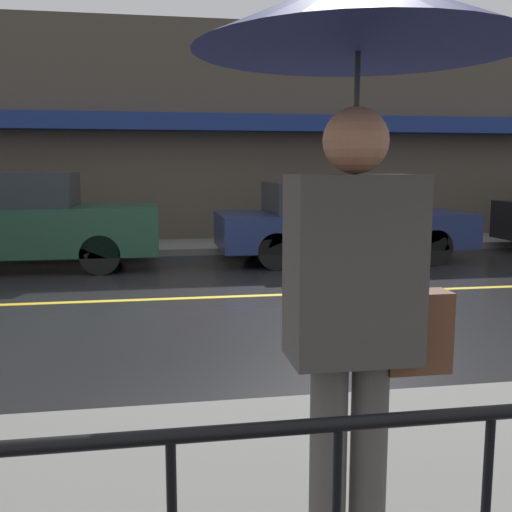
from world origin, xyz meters
TOP-DOWN VIEW (x-y plane):
  - ground_plane at (0.00, 0.00)m, footprint 80.00×80.00m
  - sidewalk_far at (0.00, 4.63)m, footprint 28.00×1.71m
  - lane_marking at (0.00, 0.00)m, footprint 25.20×0.12m
  - building_storefront at (0.00, 5.60)m, footprint 28.00×0.85m
  - pedestrian at (0.29, -5.54)m, footprint 1.13×1.13m
  - car_dark_green at (-2.80, 2.74)m, footprint 4.79×1.70m
  - car_navy at (2.87, 2.74)m, footprint 4.46×1.76m

SIDE VIEW (x-z plane):
  - ground_plane at x=0.00m, z-range 0.00..0.00m
  - lane_marking at x=0.00m, z-range 0.00..0.01m
  - sidewalk_far at x=0.00m, z-range 0.00..0.13m
  - car_navy at x=2.87m, z-range 0.01..1.42m
  - car_dark_green at x=-2.80m, z-range 0.01..1.59m
  - pedestrian at x=0.29m, z-range 0.78..2.95m
  - building_storefront at x=0.00m, z-range 0.02..4.77m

